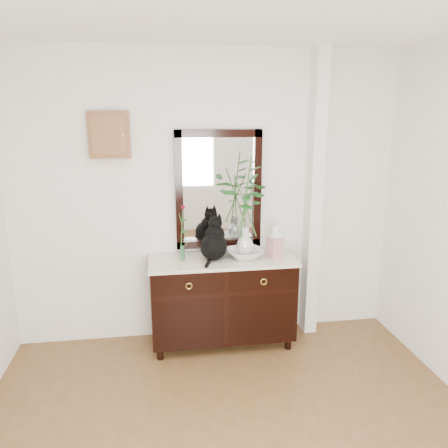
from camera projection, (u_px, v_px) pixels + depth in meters
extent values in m
cube|color=white|center=(208.00, 200.00, 4.06)|extent=(3.60, 0.04, 2.70)
cube|color=white|center=(314.00, 198.00, 4.13)|extent=(0.12, 0.20, 2.70)
cube|color=black|center=(222.00, 298.00, 4.05)|extent=(1.30, 0.50, 0.82)
cube|color=beige|center=(222.00, 260.00, 3.96)|extent=(1.33, 0.52, 0.03)
cube|color=black|center=(219.00, 190.00, 4.04)|extent=(0.80, 0.06, 1.10)
cube|color=white|center=(218.00, 190.00, 4.05)|extent=(0.66, 0.01, 0.96)
cube|color=brown|center=(109.00, 135.00, 3.75)|extent=(0.35, 0.10, 0.40)
imported|color=white|center=(245.00, 254.00, 3.97)|extent=(0.37, 0.37, 0.08)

